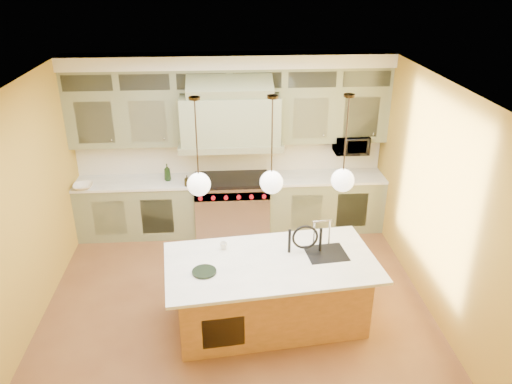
{
  "coord_description": "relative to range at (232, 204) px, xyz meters",
  "views": [
    {
      "loc": [
        -0.13,
        -5.28,
        4.15
      ],
      "look_at": [
        0.3,
        0.7,
        1.36
      ],
      "focal_mm": 35.0,
      "sensor_mm": 36.0,
      "label": 1
    }
  ],
  "objects": [
    {
      "name": "wall_back",
      "position": [
        0.0,
        0.36,
        0.96
      ],
      "size": [
        5.0,
        0.0,
        5.0
      ],
      "primitive_type": "plane",
      "rotation": [
        1.57,
        0.0,
        0.0
      ],
      "color": "gold",
      "rests_on": "ground"
    },
    {
      "name": "microwave",
      "position": [
        1.95,
        0.11,
        0.96
      ],
      "size": [
        0.54,
        0.37,
        0.3
      ],
      "primitive_type": "imported",
      "color": "black",
      "rests_on": "back_cabinetry"
    },
    {
      "name": "wall_right",
      "position": [
        2.5,
        -2.14,
        0.96
      ],
      "size": [
        0.0,
        5.0,
        5.0
      ],
      "primitive_type": "plane",
      "rotation": [
        1.57,
        0.0,
        -1.57
      ],
      "color": "gold",
      "rests_on": "ground"
    },
    {
      "name": "cup",
      "position": [
        -0.15,
        -2.13,
        0.48
      ],
      "size": [
        0.11,
        0.11,
        0.09
      ],
      "primitive_type": "imported",
      "rotation": [
        0.0,
        0.0,
        -0.15
      ],
      "color": "silver",
      "rests_on": "kitchen_island"
    },
    {
      "name": "back_cabinetry",
      "position": [
        0.0,
        0.09,
        0.94
      ],
      "size": [
        5.0,
        0.77,
        2.9
      ],
      "color": "gray",
      "rests_on": "floor"
    },
    {
      "name": "range",
      "position": [
        0.0,
        0.0,
        0.0
      ],
      "size": [
        1.2,
        0.74,
        0.96
      ],
      "color": "silver",
      "rests_on": "floor"
    },
    {
      "name": "wall_left",
      "position": [
        -2.5,
        -2.14,
        0.96
      ],
      "size": [
        0.0,
        5.0,
        5.0
      ],
      "primitive_type": "plane",
      "rotation": [
        1.57,
        0.0,
        1.57
      ],
      "color": "gold",
      "rests_on": "ground"
    },
    {
      "name": "ceiling",
      "position": [
        0.0,
        -2.14,
        2.41
      ],
      "size": [
        5.0,
        5.0,
        0.0
      ],
      "primitive_type": "plane",
      "rotation": [
        3.14,
        0.0,
        0.0
      ],
      "color": "white",
      "rests_on": "wall_back"
    },
    {
      "name": "floor",
      "position": [
        0.0,
        -2.14,
        -0.49
      ],
      "size": [
        5.0,
        5.0,
        0.0
      ],
      "primitive_type": "plane",
      "color": "brown",
      "rests_on": "ground"
    },
    {
      "name": "wall_front",
      "position": [
        0.0,
        -4.64,
        0.96
      ],
      "size": [
        5.0,
        0.0,
        5.0
      ],
      "primitive_type": "plane",
      "rotation": [
        -1.57,
        0.0,
        0.0
      ],
      "color": "gold",
      "rests_on": "ground"
    },
    {
      "name": "pendant_left",
      "position": [
        -0.4,
        -2.39,
        1.46
      ],
      "size": [
        0.26,
        0.26,
        1.11
      ],
      "color": "#2D2319",
      "rests_on": "ceiling"
    },
    {
      "name": "pendant_center",
      "position": [
        0.4,
        -2.39,
        1.46
      ],
      "size": [
        0.26,
        0.26,
        1.11
      ],
      "color": "#2D2319",
      "rests_on": "ceiling"
    },
    {
      "name": "kitchen_island",
      "position": [
        0.41,
        -2.4,
        -0.01
      ],
      "size": [
        2.62,
        1.58,
        1.35
      ],
      "rotation": [
        0.0,
        0.0,
        0.11
      ],
      "color": "olive",
      "rests_on": "floor"
    },
    {
      "name": "fruit_bowl",
      "position": [
        -2.3,
        -0.22,
        0.49
      ],
      "size": [
        0.34,
        0.34,
        0.08
      ],
      "primitive_type": "imported",
      "rotation": [
        0.0,
        0.0,
        0.12
      ],
      "color": "white",
      "rests_on": "back_cabinetry"
    },
    {
      "name": "pendant_right",
      "position": [
        1.2,
        -2.39,
        1.46
      ],
      "size": [
        0.26,
        0.26,
        1.11
      ],
      "color": "#2D2319",
      "rests_on": "ceiling"
    },
    {
      "name": "oil_bottle_b",
      "position": [
        -0.7,
        -0.22,
        0.54
      ],
      "size": [
        0.08,
        0.08,
        0.17
      ],
      "primitive_type": "imported",
      "rotation": [
        0.0,
        0.0,
        -0.01
      ],
      "color": "black",
      "rests_on": "back_cabinetry"
    },
    {
      "name": "oil_bottle_a",
      "position": [
        -1.02,
        0.01,
        0.59
      ],
      "size": [
        0.12,
        0.12,
        0.28
      ],
      "primitive_type": "imported",
      "rotation": [
        0.0,
        0.0,
        0.11
      ],
      "color": "black",
      "rests_on": "back_cabinetry"
    },
    {
      "name": "counter_stool",
      "position": [
        0.84,
        -2.41,
        0.25
      ],
      "size": [
        0.46,
        0.46,
        1.28
      ],
      "rotation": [
        0.0,
        0.0,
        0.02
      ],
      "color": "black",
      "rests_on": "floor"
    }
  ]
}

